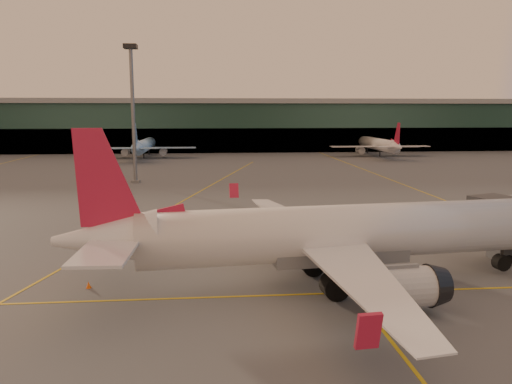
{
  "coord_description": "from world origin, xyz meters",
  "views": [
    {
      "loc": [
        -5.47,
        -29.97,
        13.49
      ],
      "look_at": [
        -0.82,
        22.09,
        5.0
      ],
      "focal_mm": 35.0,
      "sensor_mm": 36.0,
      "label": 1
    }
  ],
  "objects": [
    {
      "name": "ground",
      "position": [
        0.0,
        0.0,
        0.0
      ],
      "size": [
        600.0,
        600.0,
        0.0
      ],
      "primitive_type": "plane",
      "color": "#4C4F54",
      "rests_on": "ground"
    },
    {
      "name": "taxi_markings",
      "position": [
        -7.32,
        44.49,
        0.01
      ],
      "size": [
        100.12,
        173.0,
        0.01
      ],
      "color": "gold",
      "rests_on": "ground"
    },
    {
      "name": "terminal",
      "position": [
        0.0,
        141.79,
        8.76
      ],
      "size": [
        400.0,
        20.0,
        17.6
      ],
      "color": "#19382D",
      "rests_on": "ground"
    },
    {
      "name": "mast_west_near",
      "position": [
        -20.0,
        66.0,
        14.86
      ],
      "size": [
        2.4,
        2.4,
        25.6
      ],
      "color": "slate",
      "rests_on": "ground"
    },
    {
      "name": "distant_aircraft_row",
      "position": [
        -53.75,
        118.0,
        0.0
      ],
      "size": [
        225.0,
        34.0,
        13.0
      ],
      "color": "#8DBCED",
      "rests_on": "ground"
    },
    {
      "name": "main_airplane",
      "position": [
        4.01,
        6.85,
        4.02
      ],
      "size": [
        40.96,
        37.0,
        12.36
      ],
      "rotation": [
        0.0,
        0.0,
        0.1
      ],
      "color": "white",
      "rests_on": "ground"
    },
    {
      "name": "catering_truck",
      "position": [
        3.59,
        15.39,
        2.37
      ],
      "size": [
        5.7,
        3.28,
        4.17
      ],
      "rotation": [
        0.0,
        0.0,
        -0.18
      ],
      "color": "#C7521C",
      "rests_on": "ground"
    },
    {
      "name": "cone_tail",
      "position": [
        -15.07,
        7.81,
        0.25
      ],
      "size": [
        0.4,
        0.4,
        0.51
      ],
      "color": "#FF600D",
      "rests_on": "ground"
    },
    {
      "name": "cone_wing_left",
      "position": [
        2.5,
        25.62,
        0.3
      ],
      "size": [
        0.5,
        0.5,
        0.63
      ],
      "color": "#FF600D",
      "rests_on": "ground"
    }
  ]
}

